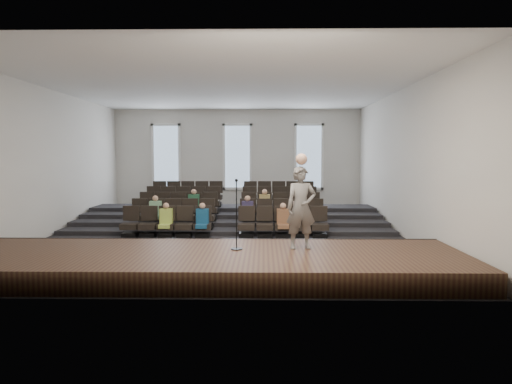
# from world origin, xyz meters

# --- Properties ---
(ground) EXTENTS (14.00, 14.00, 0.00)m
(ground) POSITION_xyz_m (0.00, 0.00, 0.00)
(ground) COLOR black
(ground) RESTS_ON ground
(ceiling) EXTENTS (12.00, 14.00, 0.02)m
(ceiling) POSITION_xyz_m (0.00, 0.00, 5.01)
(ceiling) COLOR white
(ceiling) RESTS_ON ground
(wall_back) EXTENTS (12.00, 0.04, 5.00)m
(wall_back) POSITION_xyz_m (0.00, 7.02, 2.50)
(wall_back) COLOR silver
(wall_back) RESTS_ON ground
(wall_front) EXTENTS (12.00, 0.04, 5.00)m
(wall_front) POSITION_xyz_m (0.00, -7.02, 2.50)
(wall_front) COLOR silver
(wall_front) RESTS_ON ground
(wall_left) EXTENTS (0.04, 14.00, 5.00)m
(wall_left) POSITION_xyz_m (-6.02, 0.00, 2.50)
(wall_left) COLOR silver
(wall_left) RESTS_ON ground
(wall_right) EXTENTS (0.04, 14.00, 5.00)m
(wall_right) POSITION_xyz_m (6.02, 0.00, 2.50)
(wall_right) COLOR silver
(wall_right) RESTS_ON ground
(stage) EXTENTS (11.80, 3.60, 0.50)m
(stage) POSITION_xyz_m (0.00, -5.10, 0.25)
(stage) COLOR #47321E
(stage) RESTS_ON ground
(stage_lip) EXTENTS (11.80, 0.06, 0.52)m
(stage_lip) POSITION_xyz_m (0.00, -3.33, 0.25)
(stage_lip) COLOR black
(stage_lip) RESTS_ON ground
(risers) EXTENTS (11.80, 4.80, 0.60)m
(risers) POSITION_xyz_m (0.00, 3.17, 0.20)
(risers) COLOR black
(risers) RESTS_ON ground
(seating_rows) EXTENTS (6.80, 4.70, 1.67)m
(seating_rows) POSITION_xyz_m (-0.00, 1.54, 0.68)
(seating_rows) COLOR black
(seating_rows) RESTS_ON ground
(windows) EXTENTS (8.44, 0.10, 3.24)m
(windows) POSITION_xyz_m (0.00, 6.95, 2.70)
(windows) COLOR white
(windows) RESTS_ON wall_back
(audience) EXTENTS (5.45, 2.64, 1.10)m
(audience) POSITION_xyz_m (0.00, 0.32, 0.81)
(audience) COLOR #ADC950
(audience) RESTS_ON seating_rows
(speaker) EXTENTS (0.78, 0.58, 1.97)m
(speaker) POSITION_xyz_m (2.18, -4.59, 1.48)
(speaker) COLOR slate
(speaker) RESTS_ON stage
(mic_stand) EXTENTS (0.28, 0.28, 1.68)m
(mic_stand) POSITION_xyz_m (0.65, -4.73, 1.00)
(mic_stand) COLOR black
(mic_stand) RESTS_ON stage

